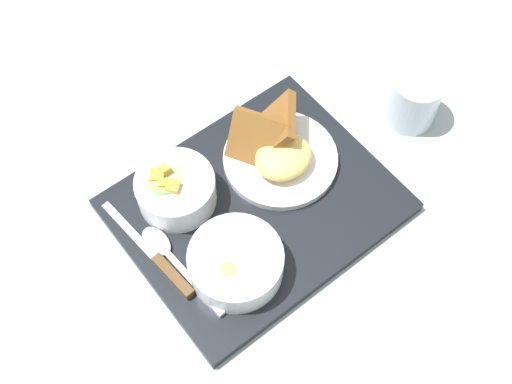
{
  "coord_description": "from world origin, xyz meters",
  "views": [
    {
      "loc": [
        -0.27,
        -0.37,
        0.84
      ],
      "look_at": [
        0.0,
        0.0,
        0.05
      ],
      "focal_mm": 45.0,
      "sensor_mm": 36.0,
      "label": 1
    }
  ],
  "objects_px": {
    "bowl_salad": "(175,188)",
    "spoon": "(168,255)",
    "knife": "(164,266)",
    "glass_water": "(413,102)",
    "plate_main": "(278,152)",
    "bowl_soup": "(236,262)"
  },
  "relations": [
    {
      "from": "bowl_soup",
      "to": "plate_main",
      "type": "xyz_separation_m",
      "value": [
        0.15,
        0.11,
        -0.0
      ]
    },
    {
      "from": "knife",
      "to": "glass_water",
      "type": "bearing_deg",
      "value": -96.94
    },
    {
      "from": "spoon",
      "to": "bowl_soup",
      "type": "bearing_deg",
      "value": -143.56
    },
    {
      "from": "knife",
      "to": "plate_main",
      "type": "bearing_deg",
      "value": -85.01
    },
    {
      "from": "bowl_salad",
      "to": "spoon",
      "type": "xyz_separation_m",
      "value": [
        -0.06,
        -0.07,
        -0.03
      ]
    },
    {
      "from": "bowl_soup",
      "to": "glass_water",
      "type": "distance_m",
      "value": 0.39
    },
    {
      "from": "plate_main",
      "to": "knife",
      "type": "relative_size",
      "value": 0.88
    },
    {
      "from": "plate_main",
      "to": "spoon",
      "type": "xyz_separation_m",
      "value": [
        -0.22,
        -0.04,
        -0.02
      ]
    },
    {
      "from": "bowl_soup",
      "to": "knife",
      "type": "xyz_separation_m",
      "value": [
        -0.08,
        0.06,
        -0.02
      ]
    },
    {
      "from": "knife",
      "to": "glass_water",
      "type": "distance_m",
      "value": 0.47
    },
    {
      "from": "bowl_salad",
      "to": "spoon",
      "type": "distance_m",
      "value": 0.1
    },
    {
      "from": "bowl_soup",
      "to": "spoon",
      "type": "distance_m",
      "value": 0.1
    },
    {
      "from": "bowl_soup",
      "to": "spoon",
      "type": "xyz_separation_m",
      "value": [
        -0.07,
        0.07,
        -0.02
      ]
    },
    {
      "from": "bowl_salad",
      "to": "glass_water",
      "type": "relative_size",
      "value": 1.33
    },
    {
      "from": "spoon",
      "to": "glass_water",
      "type": "distance_m",
      "value": 0.45
    },
    {
      "from": "plate_main",
      "to": "bowl_soup",
      "type": "bearing_deg",
      "value": -144.26
    },
    {
      "from": "plate_main",
      "to": "knife",
      "type": "distance_m",
      "value": 0.24
    },
    {
      "from": "glass_water",
      "to": "bowl_salad",
      "type": "bearing_deg",
      "value": 168.34
    },
    {
      "from": "spoon",
      "to": "glass_water",
      "type": "bearing_deg",
      "value": -97.03
    },
    {
      "from": "glass_water",
      "to": "spoon",
      "type": "bearing_deg",
      "value": 178.76
    },
    {
      "from": "plate_main",
      "to": "spoon",
      "type": "bearing_deg",
      "value": -169.94
    },
    {
      "from": "bowl_soup",
      "to": "glass_water",
      "type": "xyz_separation_m",
      "value": [
        0.39,
        0.06,
        -0.01
      ]
    }
  ]
}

